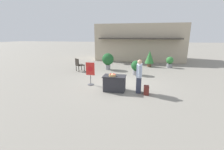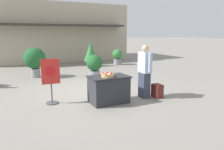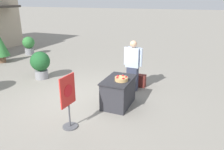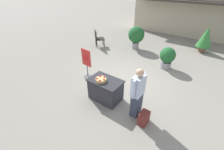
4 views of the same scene
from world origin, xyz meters
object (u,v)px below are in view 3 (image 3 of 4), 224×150
Objects in this scene: display_table at (118,92)px; poster_board at (68,101)px; potted_plant_far_right at (40,63)px; potted_plant_far_left at (29,45)px; person_visitor at (133,65)px; apple_basket at (121,79)px; backpack at (141,81)px.

poster_board is (-1.51, 0.65, 0.29)m from display_table.
potted_plant_far_left is (2.80, 3.09, -0.05)m from potted_plant_far_right.
potted_plant_far_left is (5.25, 5.92, -0.14)m from poster_board.
display_table is 1.30m from person_visitor.
person_visitor reaches higher than display_table.
apple_basket is 3.75m from potted_plant_far_right.
display_table is 3.20× the size of apple_basket.
potted_plant_far_right is (2.45, 2.83, -0.09)m from poster_board.
potted_plant_far_left is (3.84, 6.68, -0.30)m from apple_basket.
potted_plant_far_left reaches higher than apple_basket.
poster_board is at bearing 164.31° from backpack.
person_visitor is (1.22, -0.03, 0.44)m from display_table.
person_visitor is 1.27× the size of poster_board.
display_table is 3.61m from potted_plant_far_right.
apple_basket is 0.34× the size of potted_plant_far_right.
poster_board is at bearing -131.60° from potted_plant_far_left.
backpack is at bearing -3.52° from apple_basket.
poster_board is (-1.42, 0.77, -0.16)m from apple_basket.
person_visitor is (1.31, 0.08, -0.00)m from apple_basket.
poster_board is 7.91m from potted_plant_far_left.
apple_basket is 1.80m from backpack.
display_table is at bearing 70.40° from poster_board.
potted_plant_far_right is at bearing -132.16° from potted_plant_far_left.
display_table is 0.69× the size of person_visitor.
backpack is at bearing -7.87° from display_table.
poster_board is 1.34× the size of potted_plant_far_left.
display_table is 1.17× the size of potted_plant_far_left.
poster_board is at bearing 151.61° from apple_basket.
potted_plant_far_right is at bearing -84.08° from person_visitor.
potted_plant_far_right is 1.07× the size of potted_plant_far_left.
poster_board is (-2.72, 0.68, -0.16)m from person_visitor.
display_table is 7.56m from potted_plant_far_left.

